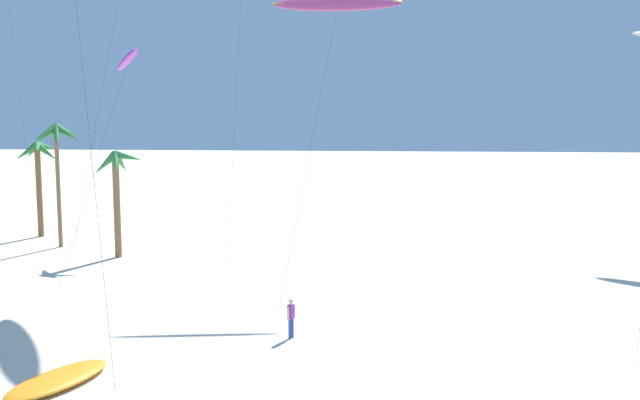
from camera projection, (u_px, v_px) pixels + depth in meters
palm_tree_1 at (56, 142)px, 52.25m from camera, size 3.82×3.79×8.56m
palm_tree_2 at (38, 162)px, 56.64m from camera, size 3.30×3.66×7.11m
palm_tree_3 at (116, 176)px, 49.04m from camera, size 3.44×3.25×6.95m
flying_kite_1 at (128, 59)px, 47.95m from camera, size 3.21×10.78×13.67m
flying_kite_10 at (338, 3)px, 43.44m from camera, size 7.54×9.03×16.20m
grounded_kite_0 at (58, 380)px, 27.37m from camera, size 3.37×4.94×0.39m
person_near_left at (291, 317)px, 32.68m from camera, size 0.32×0.46×1.71m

